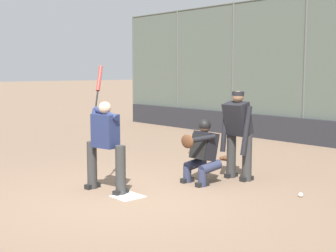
{
  "coord_description": "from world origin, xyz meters",
  "views": [
    {
      "loc": [
        -5.88,
        4.36,
        2.0
      ],
      "look_at": [
        0.16,
        -1.0,
        1.05
      ],
      "focal_mm": 50.0,
      "sensor_mm": 36.0,
      "label": 1
    }
  ],
  "objects_px": {
    "umpire_home": "(238,132)",
    "fielding_glove_on_dirt": "(226,158)",
    "batter_at_plate": "(105,143)",
    "catcher_behind_plate": "(201,150)",
    "baseball_loose": "(301,195)"
  },
  "relations": [
    {
      "from": "umpire_home",
      "to": "catcher_behind_plate",
      "type": "bearing_deg",
      "value": 72.92
    },
    {
      "from": "fielding_glove_on_dirt",
      "to": "baseball_loose",
      "type": "bearing_deg",
      "value": 153.04
    },
    {
      "from": "catcher_behind_plate",
      "to": "baseball_loose",
      "type": "distance_m",
      "value": 1.88
    },
    {
      "from": "umpire_home",
      "to": "fielding_glove_on_dirt",
      "type": "height_order",
      "value": "umpire_home"
    },
    {
      "from": "batter_at_plate",
      "to": "catcher_behind_plate",
      "type": "relative_size",
      "value": 1.82
    },
    {
      "from": "catcher_behind_plate",
      "to": "fielding_glove_on_dirt",
      "type": "xyz_separation_m",
      "value": [
        1.13,
        -1.96,
        -0.54
      ]
    },
    {
      "from": "fielding_glove_on_dirt",
      "to": "umpire_home",
      "type": "bearing_deg",
      "value": 137.62
    },
    {
      "from": "umpire_home",
      "to": "fielding_glove_on_dirt",
      "type": "bearing_deg",
      "value": -40.81
    },
    {
      "from": "batter_at_plate",
      "to": "baseball_loose",
      "type": "xyz_separation_m",
      "value": [
        -2.38,
        -2.11,
        -0.78
      ]
    },
    {
      "from": "baseball_loose",
      "to": "batter_at_plate",
      "type": "bearing_deg",
      "value": 41.56
    },
    {
      "from": "catcher_behind_plate",
      "to": "batter_at_plate",
      "type": "bearing_deg",
      "value": 69.95
    },
    {
      "from": "baseball_loose",
      "to": "catcher_behind_plate",
      "type": "bearing_deg",
      "value": 16.6
    },
    {
      "from": "batter_at_plate",
      "to": "catcher_behind_plate",
      "type": "distance_m",
      "value": 1.75
    },
    {
      "from": "umpire_home",
      "to": "fielding_glove_on_dirt",
      "type": "distance_m",
      "value": 2.03
    },
    {
      "from": "catcher_behind_plate",
      "to": "umpire_home",
      "type": "height_order",
      "value": "umpire_home"
    }
  ]
}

